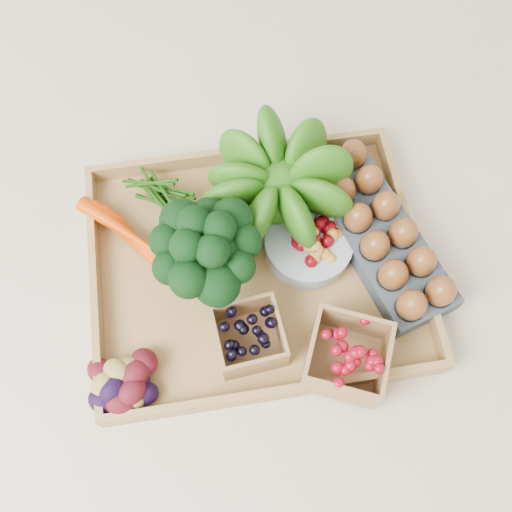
{
  "coord_description": "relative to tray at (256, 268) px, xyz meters",
  "views": [
    {
      "loc": [
        -0.06,
        -0.38,
        0.91
      ],
      "look_at": [
        0.0,
        0.0,
        0.06
      ],
      "focal_mm": 40.0,
      "sensor_mm": 36.0,
      "label": 1
    }
  ],
  "objects": [
    {
      "name": "broccoli",
      "position": [
        -0.08,
        -0.01,
        0.08
      ],
      "size": [
        0.18,
        0.18,
        0.14
      ],
      "primitive_type": null,
      "color": "black",
      "rests_on": "tray"
    },
    {
      "name": "tray",
      "position": [
        0.0,
        0.0,
        0.0
      ],
      "size": [
        0.55,
        0.45,
        0.01
      ],
      "primitive_type": "cube",
      "color": "#A47C45",
      "rests_on": "ground"
    },
    {
      "name": "potatoes",
      "position": [
        -0.23,
        -0.17,
        0.04
      ],
      "size": [
        0.13,
        0.13,
        0.07
      ],
      "primitive_type": null,
      "color": "#3C0911",
      "rests_on": "tray"
    },
    {
      "name": "lettuce",
      "position": [
        0.05,
        0.11,
        0.09
      ],
      "size": [
        0.17,
        0.17,
        0.17
      ],
      "primitive_type": "sphere",
      "color": "#22580D",
      "rests_on": "tray"
    },
    {
      "name": "ground",
      "position": [
        0.0,
        0.0,
        -0.01
      ],
      "size": [
        4.0,
        4.0,
        0.0
      ],
      "primitive_type": "plane",
      "color": "beige",
      "rests_on": "ground"
    },
    {
      "name": "punnet_raspberry",
      "position": [
        0.11,
        -0.19,
        0.05
      ],
      "size": [
        0.16,
        0.16,
        0.08
      ],
      "primitive_type": "cube",
      "rotation": [
        0.0,
        0.0,
        -0.42
      ],
      "color": "maroon",
      "rests_on": "tray"
    },
    {
      "name": "punnet_blackberry",
      "position": [
        -0.03,
        -0.13,
        0.04
      ],
      "size": [
        0.11,
        0.11,
        0.07
      ],
      "primitive_type": "cube",
      "rotation": [
        0.0,
        0.0,
        0.08
      ],
      "color": "black",
      "rests_on": "tray"
    },
    {
      "name": "cherry_bowl",
      "position": [
        0.09,
        0.02,
        0.03
      ],
      "size": [
        0.15,
        0.15,
        0.04
      ],
      "primitive_type": "cylinder",
      "color": "#8C9EA5",
      "rests_on": "tray"
    },
    {
      "name": "carrots",
      "position": [
        -0.2,
        0.08,
        0.03
      ],
      "size": [
        0.19,
        0.14,
        0.05
      ],
      "primitive_type": null,
      "color": "#D13600",
      "rests_on": "tray"
    },
    {
      "name": "egg_carton",
      "position": [
        0.21,
        0.02,
        0.03
      ],
      "size": [
        0.21,
        0.36,
        0.04
      ],
      "primitive_type": "cube",
      "rotation": [
        0.0,
        0.0,
        0.28
      ],
      "color": "#3C454C",
      "rests_on": "tray"
    }
  ]
}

